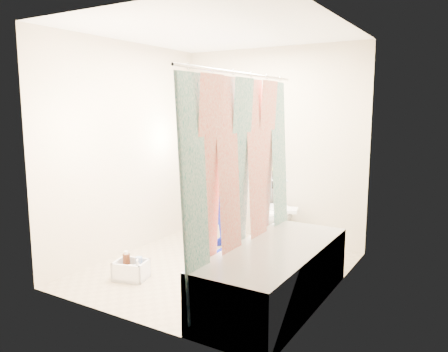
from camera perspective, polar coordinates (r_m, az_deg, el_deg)
The scene contains 14 objects.
floor at distance 4.66m, azimuth -0.89°, elevation -12.08°, with size 2.60×2.60×0.00m, color tan.
ceiling at distance 4.41m, azimuth -0.97°, elevation 18.45°, with size 2.40×2.60×0.02m, color white.
wall_back at distance 5.52m, azimuth 6.25°, elevation 3.99°, with size 2.40×0.02×2.40m, color beige.
wall_front at distance 3.35m, azimuth -12.77°, elevation 0.64°, with size 2.40×0.02×2.40m, color beige.
wall_left at distance 5.11m, azimuth -12.44°, elevation 3.44°, with size 0.02×2.60×2.40m, color beige.
wall_right at distance 3.88m, azimuth 14.29°, elevation 1.69°, with size 0.02×2.60×2.40m, color beige.
bathtub at distance 3.84m, azimuth 6.71°, elevation -12.56°, with size 0.70×1.75×0.50m.
curtain_rod at distance 3.73m, azimuth 2.45°, elevation 13.22°, with size 0.02×0.02×1.90m, color silver.
shower_curtain at distance 3.78m, azimuth 2.36°, elevation -1.00°, with size 0.06×1.75×1.80m, color white.
toilet at distance 5.37m, azimuth 7.02°, elevation -4.76°, with size 0.45×0.80×0.81m, color silver.
tank_lid at distance 5.23m, azimuth 6.85°, elevation -4.34°, with size 0.50×0.22×0.04m, color white.
tank_internals at distance 5.51m, azimuth 6.91°, elevation -0.23°, with size 0.19×0.09×0.27m.
plumber at distance 5.04m, azimuth -0.31°, elevation 0.19°, with size 0.66×0.43×1.81m, color #0F399D.
cleaning_caddy at distance 4.47m, azimuth -11.92°, elevation -12.01°, with size 0.36×0.32×0.24m.
Camera 1 is at (2.30, -3.69, 1.67)m, focal length 35.00 mm.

